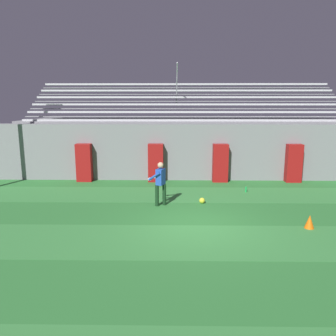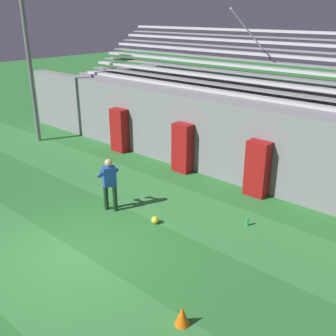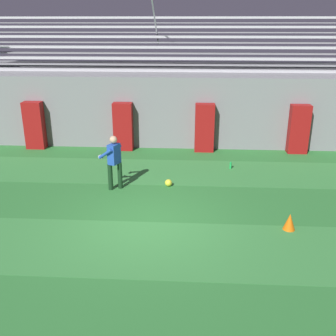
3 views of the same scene
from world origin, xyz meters
name	(u,v)px [view 3 (image 3 of 3)]	position (x,y,z in m)	size (l,w,h in m)	color
ground_plane	(148,222)	(0.00, 0.00, 0.00)	(80.00, 80.00, 0.00)	#2D7533
turf_stripe_mid	(142,247)	(0.00, -1.21, 0.00)	(28.00, 2.40, 0.01)	#38843D
turf_stripe_far	(159,171)	(0.00, 3.58, 0.00)	(28.00, 2.40, 0.01)	#38843D
back_wall	(164,112)	(0.00, 6.50, 1.40)	(24.00, 0.60, 2.80)	gray
padding_pillar_gate_left	(123,127)	(-1.59, 5.95, 0.93)	(0.74, 0.44, 1.87)	maroon
padding_pillar_gate_right	(204,128)	(1.59, 5.95, 0.93)	(0.74, 0.44, 1.87)	maroon
padding_pillar_far_left	(35,125)	(-5.12, 5.95, 0.93)	(0.74, 0.44, 1.87)	maroon
padding_pillar_far_right	(299,129)	(5.17, 5.95, 0.93)	(0.74, 0.44, 1.87)	maroon
bleacher_stand	(168,97)	(0.00, 9.19, 1.51)	(18.00, 4.75, 5.83)	gray
goalkeeper	(114,159)	(-1.22, 2.06, 0.95)	(0.69, 0.71, 1.67)	#143319
soccer_ball	(168,183)	(0.40, 2.34, 0.11)	(0.22, 0.22, 0.22)	yellow
traffic_cone	(290,222)	(3.50, -0.18, 0.21)	(0.30, 0.30, 0.42)	orange
water_bottle	(231,165)	(2.46, 4.00, 0.12)	(0.07, 0.07, 0.24)	green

